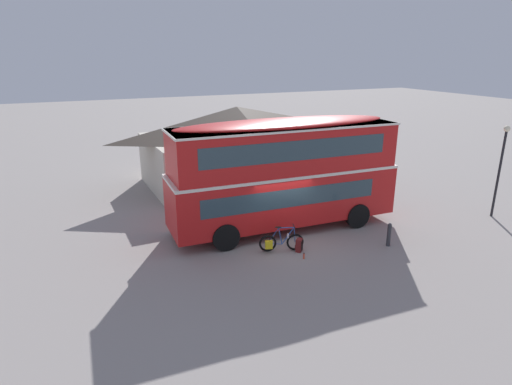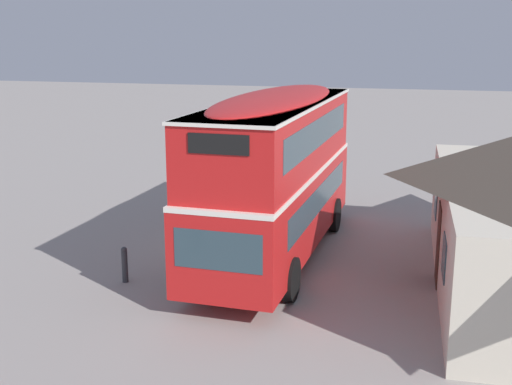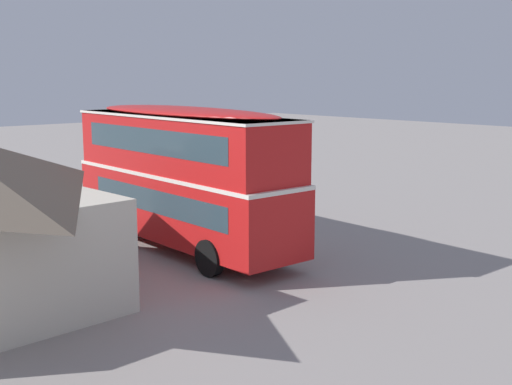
{
  "view_description": "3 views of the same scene",
  "coord_description": "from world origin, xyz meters",
  "px_view_note": "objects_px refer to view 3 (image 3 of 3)",
  "views": [
    {
      "loc": [
        -7.6,
        -14.49,
        7.4
      ],
      "look_at": [
        -1.21,
        -0.17,
        2.26
      ],
      "focal_mm": 30.26,
      "sensor_mm": 36.0,
      "label": 1
    },
    {
      "loc": [
        18.53,
        5.24,
        6.4
      ],
      "look_at": [
        -0.6,
        0.16,
        1.58
      ],
      "focal_mm": 46.27,
      "sensor_mm": 36.0,
      "label": 2
    },
    {
      "loc": [
        -16.88,
        13.73,
        5.74
      ],
      "look_at": [
        -0.75,
        -0.92,
        1.88
      ],
      "focal_mm": 45.93,
      "sensor_mm": 36.0,
      "label": 3
    }
  ],
  "objects_px": {
    "backpack_on_ground": "(247,232)",
    "street_lamp": "(109,143)",
    "water_bottle_red_squeeze": "(262,235)",
    "kerb_bollard": "(208,208)",
    "double_decker_bus": "(183,172)",
    "touring_bicycle": "(252,235)"
  },
  "relations": [
    {
      "from": "backpack_on_ground",
      "to": "kerb_bollard",
      "type": "distance_m",
      "value": 3.65
    },
    {
      "from": "touring_bicycle",
      "to": "water_bottle_red_squeeze",
      "type": "relative_size",
      "value": 7.05
    },
    {
      "from": "kerb_bollard",
      "to": "street_lamp",
      "type": "bearing_deg",
      "value": 5.31
    },
    {
      "from": "kerb_bollard",
      "to": "double_decker_bus",
      "type": "bearing_deg",
      "value": 131.54
    },
    {
      "from": "touring_bicycle",
      "to": "street_lamp",
      "type": "relative_size",
      "value": 0.4
    },
    {
      "from": "street_lamp",
      "to": "touring_bicycle",
      "type": "bearing_deg",
      "value": 176.24
    },
    {
      "from": "backpack_on_ground",
      "to": "kerb_bollard",
      "type": "height_order",
      "value": "kerb_bollard"
    },
    {
      "from": "backpack_on_ground",
      "to": "water_bottle_red_squeeze",
      "type": "bearing_deg",
      "value": -103.05
    },
    {
      "from": "backpack_on_ground",
      "to": "water_bottle_red_squeeze",
      "type": "distance_m",
      "value": 0.68
    },
    {
      "from": "double_decker_bus",
      "to": "touring_bicycle",
      "type": "distance_m",
      "value": 3.27
    },
    {
      "from": "double_decker_bus",
      "to": "street_lamp",
      "type": "height_order",
      "value": "double_decker_bus"
    },
    {
      "from": "street_lamp",
      "to": "backpack_on_ground",
      "type": "bearing_deg",
      "value": 177.78
    },
    {
      "from": "double_decker_bus",
      "to": "water_bottle_red_squeeze",
      "type": "xyz_separation_m",
      "value": [
        -0.67,
        -2.98,
        -2.53
      ]
    },
    {
      "from": "water_bottle_red_squeeze",
      "to": "kerb_bollard",
      "type": "bearing_deg",
      "value": -5.96
    },
    {
      "from": "backpack_on_ground",
      "to": "street_lamp",
      "type": "xyz_separation_m",
      "value": [
        10.19,
        -0.39,
        2.38
      ]
    },
    {
      "from": "backpack_on_ground",
      "to": "water_bottle_red_squeeze",
      "type": "xyz_separation_m",
      "value": [
        -0.15,
        -0.63,
        -0.18
      ]
    },
    {
      "from": "double_decker_bus",
      "to": "backpack_on_ground",
      "type": "bearing_deg",
      "value": -102.61
    },
    {
      "from": "street_lamp",
      "to": "kerb_bollard",
      "type": "distance_m",
      "value": 7.06
    },
    {
      "from": "backpack_on_ground",
      "to": "double_decker_bus",
      "type": "bearing_deg",
      "value": 77.39
    },
    {
      "from": "backpack_on_ground",
      "to": "street_lamp",
      "type": "bearing_deg",
      "value": -2.22
    },
    {
      "from": "backpack_on_ground",
      "to": "street_lamp",
      "type": "height_order",
      "value": "street_lamp"
    },
    {
      "from": "double_decker_bus",
      "to": "kerb_bollard",
      "type": "xyz_separation_m",
      "value": [
        2.98,
        -3.36,
        -2.14
      ]
    }
  ]
}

